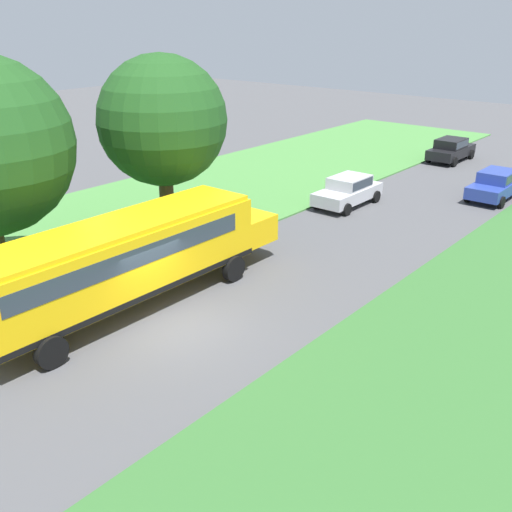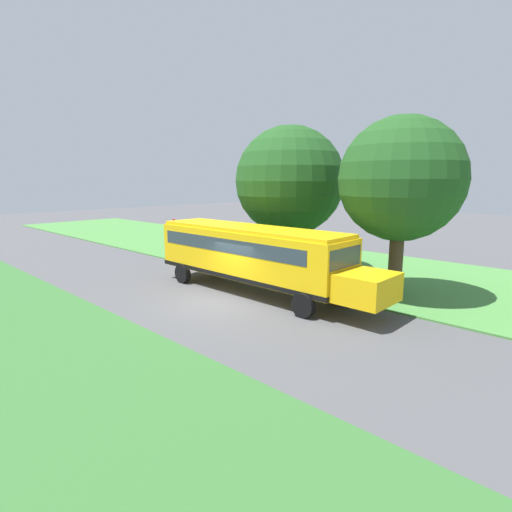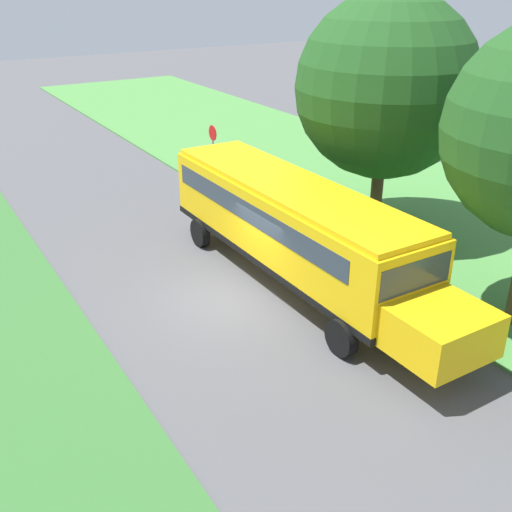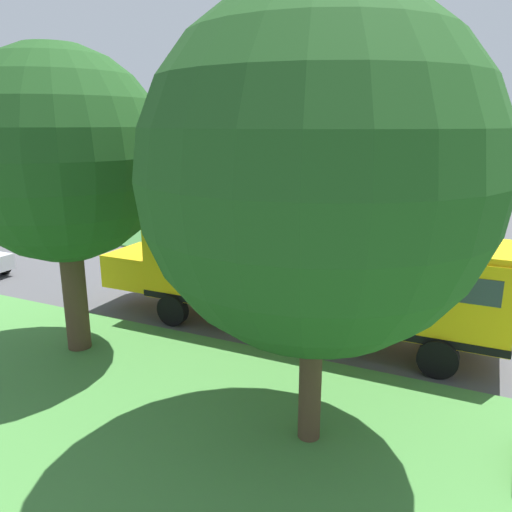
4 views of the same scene
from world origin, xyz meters
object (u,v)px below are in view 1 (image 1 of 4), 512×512
at_px(car_blue_middle, 496,183).
at_px(oak_tree_roadside_mid, 164,121).
at_px(car_silver_nearest, 348,189).
at_px(school_bus, 128,256).
at_px(car_black_furthest, 451,148).

relative_size(car_blue_middle, oak_tree_roadside_mid, 0.54).
bearing_deg(car_silver_nearest, school_bus, -87.95).
bearing_deg(car_silver_nearest, oak_tree_roadside_mid, -107.97).
relative_size(school_bus, car_silver_nearest, 2.82).
height_order(car_silver_nearest, oak_tree_roadside_mid, oak_tree_roadside_mid).
distance_m(car_silver_nearest, car_black_furthest, 13.44).
height_order(car_black_furthest, oak_tree_roadside_mid, oak_tree_roadside_mid).
distance_m(school_bus, oak_tree_roadside_mid, 7.31).
height_order(school_bus, oak_tree_roadside_mid, oak_tree_roadside_mid).
bearing_deg(car_blue_middle, school_bus, -103.35).
distance_m(car_black_furthest, oak_tree_roadside_mid, 23.89).
xyz_separation_m(car_blue_middle, oak_tree_roadside_mid, (-8.78, -16.06, 4.48)).
bearing_deg(school_bus, car_silver_nearest, 92.05).
relative_size(car_silver_nearest, car_blue_middle, 1.00).
distance_m(car_silver_nearest, oak_tree_roadside_mid, 11.24).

